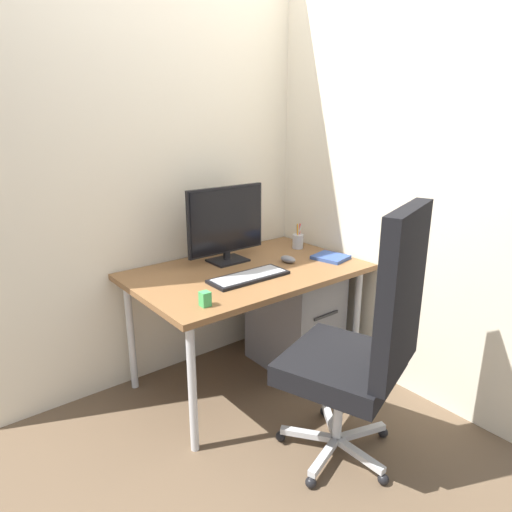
{
  "coord_description": "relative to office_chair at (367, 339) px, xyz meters",
  "views": [
    {
      "loc": [
        -1.51,
        -1.99,
        1.57
      ],
      "look_at": [
        0.0,
        -0.08,
        0.81
      ],
      "focal_mm": 32.29,
      "sensor_mm": 36.0,
      "label": 1
    }
  ],
  "objects": [
    {
      "name": "ground_plane",
      "position": [
        0.02,
        0.88,
        -0.63
      ],
      "size": [
        8.0,
        8.0,
        0.0
      ],
      "primitive_type": "plane",
      "color": "brown"
    },
    {
      "name": "mouse",
      "position": [
        0.29,
        0.83,
        0.1
      ],
      "size": [
        0.07,
        0.11,
        0.04
      ],
      "primitive_type": "ellipsoid",
      "rotation": [
        0.0,
        0.0,
        0.13
      ],
      "color": "slate",
      "rests_on": "desk"
    },
    {
      "name": "keyboard",
      "position": [
        -0.06,
        0.75,
        0.09
      ],
      "size": [
        0.45,
        0.17,
        0.02
      ],
      "color": "black",
      "rests_on": "desk"
    },
    {
      "name": "pen_holder",
      "position": [
        0.55,
        1.01,
        0.13
      ],
      "size": [
        0.07,
        0.07,
        0.17
      ],
      "color": "#B2B5BA",
      "rests_on": "desk"
    },
    {
      "name": "notebook",
      "position": [
        0.54,
        0.72,
        0.09
      ],
      "size": [
        0.21,
        0.23,
        0.02
      ],
      "primitive_type": "cube",
      "rotation": [
        0.0,
        0.0,
        0.22
      ],
      "color": "#334C8C",
      "rests_on": "desk"
    },
    {
      "name": "wall_side_right",
      "position": [
        0.71,
        0.68,
        0.77
      ],
      "size": [
        0.04,
        2.21,
        2.8
      ],
      "primitive_type": "cube",
      "color": "beige",
      "rests_on": "ground_plane"
    },
    {
      "name": "desk",
      "position": [
        0.02,
        0.88,
        0.02
      ],
      "size": [
        1.31,
        0.83,
        0.71
      ],
      "color": "brown",
      "rests_on": "ground_plane"
    },
    {
      "name": "monitor",
      "position": [
        0.02,
        1.08,
        0.31
      ],
      "size": [
        0.52,
        0.17,
        0.45
      ],
      "color": "black",
      "rests_on": "desk"
    },
    {
      "name": "desk_clamp_accessory",
      "position": [
        -0.45,
        0.58,
        0.11
      ],
      "size": [
        0.04,
        0.04,
        0.07
      ],
      "primitive_type": "cube",
      "color": "#3FAD59",
      "rests_on": "desk"
    },
    {
      "name": "filing_cabinet",
      "position": [
        0.37,
        0.84,
        -0.32
      ],
      "size": [
        0.39,
        0.54,
        0.62
      ],
      "color": "slate",
      "rests_on": "ground_plane"
    },
    {
      "name": "wall_back",
      "position": [
        0.02,
        1.32,
        0.77
      ],
      "size": [
        2.69,
        0.04,
        2.8
      ],
      "primitive_type": "cube",
      "color": "beige",
      "rests_on": "ground_plane"
    },
    {
      "name": "office_chair",
      "position": [
        0.0,
        0.0,
        0.0
      ],
      "size": [
        0.64,
        0.64,
        1.22
      ],
      "color": "black",
      "rests_on": "ground_plane"
    }
  ]
}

